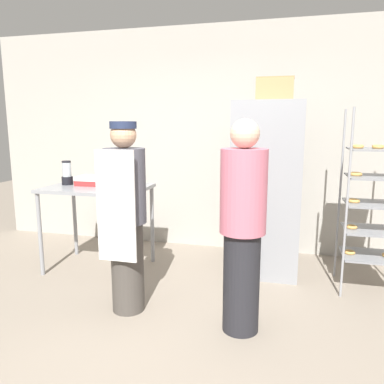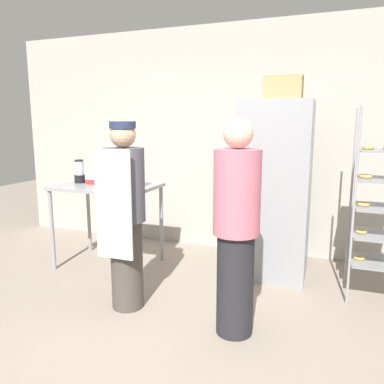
{
  "view_description": "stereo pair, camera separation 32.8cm",
  "coord_description": "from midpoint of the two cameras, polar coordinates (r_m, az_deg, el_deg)",
  "views": [
    {
      "loc": [
        0.8,
        -2.46,
        1.6
      ],
      "look_at": [
        -0.0,
        0.67,
        1.02
      ],
      "focal_mm": 35.0,
      "sensor_mm": 36.0,
      "label": 1
    },
    {
      "loc": [
        1.12,
        -2.36,
        1.6
      ],
      "look_at": [
        -0.0,
        0.67,
        1.02
      ],
      "focal_mm": 35.0,
      "sensor_mm": 36.0,
      "label": 2
    }
  ],
  "objects": [
    {
      "name": "baking_rack",
      "position": [
        3.88,
        29.45,
        -1.87
      ],
      "size": [
        0.56,
        0.53,
        1.75
      ],
      "color": "#93969B",
      "rests_on": "ground_plane"
    },
    {
      "name": "refrigerator",
      "position": [
        4.05,
        14.73,
        0.19
      ],
      "size": [
        0.71,
        0.67,
        1.84
      ],
      "color": "gray",
      "rests_on": "ground_plane"
    },
    {
      "name": "cardboard_storage_box",
      "position": [
        3.97,
        16.15,
        14.91
      ],
      "size": [
        0.37,
        0.27,
        0.24
      ],
      "color": "#A87F51",
      "rests_on": "refrigerator"
    },
    {
      "name": "back_wall",
      "position": [
        4.83,
        8.79,
        7.8
      ],
      "size": [
        6.4,
        0.12,
        2.82
      ],
      "primitive_type": "cube",
      "color": "#ADA89E",
      "rests_on": "ground_plane"
    },
    {
      "name": "binder_stack",
      "position": [
        4.36,
        -11.33,
        1.93
      ],
      "size": [
        0.32,
        0.25,
        0.1
      ],
      "color": "#B72D2D",
      "rests_on": "prep_counter"
    },
    {
      "name": "person_baker",
      "position": [
        3.22,
        -7.31,
        -3.39
      ],
      "size": [
        0.34,
        0.36,
        1.63
      ],
      "color": "#47423D",
      "rests_on": "ground_plane"
    },
    {
      "name": "prep_counter",
      "position": [
        4.27,
        -10.68,
        -0.38
      ],
      "size": [
        1.1,
        0.76,
        0.94
      ],
      "color": "gray",
      "rests_on": "ground_plane"
    },
    {
      "name": "blender_pitcher",
      "position": [
        4.47,
        -14.77,
        2.86
      ],
      "size": [
        0.12,
        0.12,
        0.27
      ],
      "color": "black",
      "rests_on": "prep_counter"
    },
    {
      "name": "donut_box",
      "position": [
        4.04,
        -7.44,
        1.34
      ],
      "size": [
        0.3,
        0.24,
        0.28
      ],
      "color": "white",
      "rests_on": "prep_counter"
    },
    {
      "name": "ground_plane",
      "position": [
        3.05,
        -1.37,
        -21.44
      ],
      "size": [
        14.0,
        14.0,
        0.0
      ],
      "primitive_type": "plane",
      "color": "gray"
    },
    {
      "name": "person_customer",
      "position": [
        2.84,
        10.07,
        -5.51
      ],
      "size": [
        0.35,
        0.35,
        1.65
      ],
      "color": "#232328",
      "rests_on": "ground_plane"
    }
  ]
}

